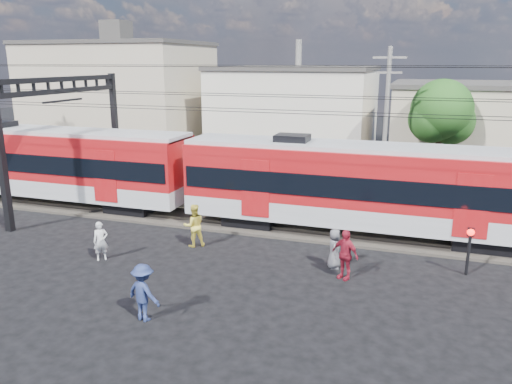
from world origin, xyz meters
TOP-DOWN VIEW (x-y plane):
  - ground at (0.00, 0.00)m, footprint 120.00×120.00m
  - track_bed at (0.00, 8.00)m, footprint 70.00×3.40m
  - rail_near at (0.00, 7.25)m, footprint 70.00×0.12m
  - rail_far at (0.00, 8.75)m, footprint 70.00×0.12m
  - commuter_train at (5.79, 8.00)m, footprint 50.30×3.08m
  - catenary at (-8.65, 8.00)m, footprint 70.00×9.30m
  - building_west at (-17.00, 24.00)m, footprint 14.28×10.20m
  - building_midwest at (-2.00, 27.00)m, footprint 12.24×12.24m
  - utility_pole_mid at (6.00, 15.00)m, footprint 1.80×0.24m
  - tree_near at (9.19, 18.09)m, footprint 3.82×3.64m
  - pedestrian_a at (-3.83, 1.85)m, footprint 0.68×0.66m
  - pedestrian_b at (-0.95, 4.39)m, footprint 1.15×1.11m
  - pedestrian_c at (0.30, -1.85)m, footprint 1.31×0.95m
  - pedestrian_d at (5.66, 3.11)m, footprint 1.18×0.90m
  - pedestrian_e at (5.14, 3.95)m, footprint 0.57×0.81m
  - crossing_signal at (9.93, 4.84)m, footprint 0.27×0.27m

SIDE VIEW (x-z plane):
  - ground at x=0.00m, z-range 0.00..0.00m
  - track_bed at x=0.00m, z-range 0.00..0.12m
  - rail_near at x=0.00m, z-range 0.12..0.24m
  - rail_far at x=0.00m, z-range 0.12..0.24m
  - pedestrian_e at x=5.14m, z-range 0.00..1.56m
  - pedestrian_a at x=-3.83m, z-range 0.00..1.57m
  - pedestrian_c at x=0.30m, z-range 0.00..1.82m
  - pedestrian_b at x=-0.95m, z-range 0.00..1.86m
  - pedestrian_d at x=5.66m, z-range 0.00..1.87m
  - crossing_signal at x=9.93m, z-range 0.36..2.20m
  - commuter_train at x=5.79m, z-range 0.31..4.49m
  - building_midwest at x=-2.00m, z-range 0.01..7.31m
  - utility_pole_mid at x=6.00m, z-range 0.28..8.78m
  - building_west at x=-17.00m, z-range 0.01..9.31m
  - tree_near at x=9.19m, z-range 1.30..8.02m
  - catenary at x=-8.65m, z-range 1.38..8.89m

